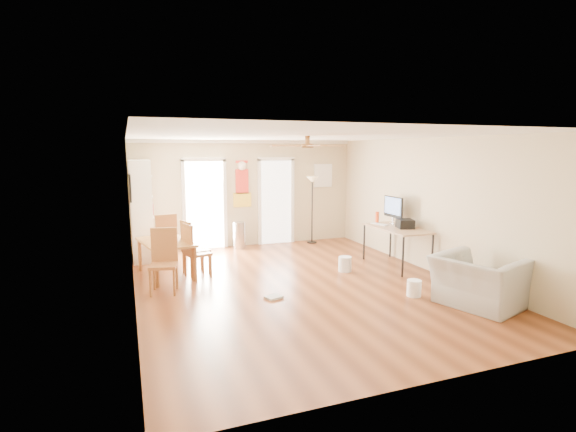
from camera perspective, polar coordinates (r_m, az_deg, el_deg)
name	(u,v)px	position (r m, az deg, el deg)	size (l,w,h in m)	color
floor	(300,285)	(7.79, 1.56, -9.02)	(7.00, 7.00, 0.00)	brown
ceiling	(300,136)	(7.43, 1.65, 10.47)	(5.50, 7.00, 0.00)	silver
wall_back	(247,193)	(10.80, -5.40, 2.96)	(5.50, 0.04, 2.60)	beige
wall_front	(435,260)	(4.51, 18.64, -5.47)	(5.50, 0.04, 2.60)	beige
wall_left	(131,221)	(6.96, -19.88, -0.67)	(0.04, 7.00, 2.60)	beige
wall_right	(431,205)	(8.90, 18.26, 1.34)	(0.04, 7.00, 2.60)	beige
crown_molding	(300,138)	(7.42, 1.65, 10.16)	(5.50, 7.00, 0.08)	white
kitchen_doorway	(205,205)	(10.59, -10.85, 1.37)	(0.90, 0.10, 2.10)	white
bathroom_doorway	(276,202)	(11.03, -1.60, 1.81)	(0.80, 0.10, 2.10)	white
wall_decal	(242,184)	(10.73, -6.04, 4.25)	(0.46, 0.03, 1.10)	red
ac_grille	(323,176)	(11.44, 4.61, 5.30)	(0.50, 0.04, 0.60)	white
framed_poster	(130,187)	(8.30, -19.99, 3.54)	(0.04, 0.66, 0.48)	black
ceiling_fan	(307,146)	(7.15, 2.56, 9.17)	(1.24, 1.24, 0.20)	#593819
bookshelf	(141,211)	(9.85, -18.68, 0.68)	(0.43, 0.97, 2.15)	white
dining_table	(166,258)	(8.56, -15.65, -5.38)	(0.81, 1.35, 0.67)	#A67035
dining_chair_right_a	(196,247)	(8.51, -11.96, -4.06)	(0.43, 0.43, 1.04)	olive
dining_chair_right_b	(198,251)	(8.31, -11.74, -4.45)	(0.42, 0.42, 1.01)	#AB7237
dining_chair_near	(163,262)	(7.53, -16.02, -5.80)	(0.44, 0.44, 1.06)	#A16133
dining_chair_far	(164,239)	(9.38, -15.94, -2.94)	(0.44, 0.44, 1.07)	#975930
trash_can	(239,235)	(10.59, -6.41, -2.52)	(0.30, 0.30, 0.65)	#B7B6B9
torchiere_lamp	(312,210)	(11.09, 3.18, 0.81)	(0.32, 0.32, 1.71)	black
computer_desk	(396,247)	(9.19, 13.99, -3.95)	(0.75, 1.50, 0.80)	#A47759
imac	(393,211)	(9.44, 13.61, 0.70)	(0.09, 0.64, 0.59)	black
keyboard	(379,224)	(9.41, 11.88, -1.04)	(0.13, 0.40, 0.02)	white
printer	(405,224)	(9.09, 15.09, -0.97)	(0.30, 0.35, 0.18)	black
orange_bottle	(377,217)	(9.66, 11.60, -0.13)	(0.08, 0.08, 0.23)	#EC4415
wastebasket_a	(345,264)	(8.66, 7.48, -6.26)	(0.26, 0.26, 0.30)	silver
wastebasket_b	(414,288)	(7.48, 16.18, -9.06)	(0.23, 0.23, 0.27)	white
floor_cloth	(274,297)	(7.13, -1.90, -10.58)	(0.25, 0.20, 0.04)	#A9A9A4
armchair	(478,282)	(7.28, 23.67, -7.87)	(1.19, 1.04, 0.77)	#9F9F9A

